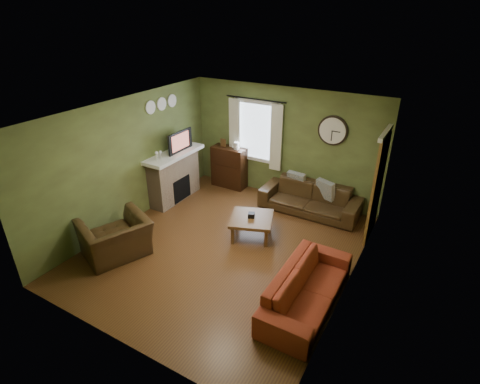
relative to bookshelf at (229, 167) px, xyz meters
The scene contains 31 objects.
floor 2.80m from the bookshelf, 60.41° to the right, with size 4.60×5.20×0.00m, color #543218.
ceiling 3.45m from the bookshelf, 60.41° to the right, with size 4.60×5.20×0.00m, color white.
wall_left 2.69m from the bookshelf, 111.43° to the right, with size 0.00×5.20×2.60m, color #576631.
wall_right 4.44m from the bookshelf, 33.20° to the right, with size 0.00×5.20×2.60m, color #576631.
wall_back 1.58m from the bookshelf, ahead, with size 4.60×0.00×2.60m, color #576631.
wall_front 5.24m from the bookshelf, 74.77° to the right, with size 4.60×0.00×2.60m, color #576631.
fireplace 1.45m from the bookshelf, 120.72° to the right, with size 0.40×1.40×1.10m, color tan.
firebox 1.38m from the bookshelf, 113.83° to the right, with size 0.04×0.60×0.55m, color black.
mantel 1.56m from the bookshelf, 119.69° to the right, with size 0.58×1.60×0.08m, color white.
tv 1.54m from the bookshelf, 122.21° to the right, with size 0.60×0.08×0.35m, color black.
tv_screen 1.54m from the bookshelf, 119.12° to the right, with size 0.02×0.62×0.36m, color #994C3F.
medallion_left 2.53m from the bookshelf, 119.97° to the right, with size 0.28×0.28×0.03m, color white.
medallion_mid 2.32m from the bookshelf, 126.46° to the right, with size 0.28×0.28×0.03m, color white.
medallion_right 2.16m from the bookshelf, 135.78° to the right, with size 0.28×0.28×0.03m, color white.
window_pane 1.20m from the bookshelf, 15.64° to the left, with size 1.00×0.02×1.30m, color silver, non-canonical shape.
curtain_rod 1.88m from the bookshelf, ahead, with size 0.03×0.03×1.50m, color black.
curtain_left 0.94m from the bookshelf, 37.63° to the left, with size 0.28×0.04×1.55m, color beige.
curtain_right 1.53m from the bookshelf, ahead, with size 0.28×0.04×1.55m, color beige.
wall_clock 2.78m from the bookshelf, ahead, with size 0.64×0.06×0.64m, color white, non-canonical shape.
door 3.71m from the bookshelf, ahead, with size 0.05×0.90×2.10m, color brown.
bookshelf is the anchor object (origin of this frame).
book 0.46m from the bookshelf, 81.64° to the left, with size 0.18×0.24×0.02m, color #56381A.
sofa_brown 2.26m from the bookshelf, ahead, with size 2.18×0.85×0.64m, color #362412.
pillow_left 2.53m from the bookshelf, ahead, with size 0.43×0.13×0.43m, color gray.
pillow_right 1.80m from the bookshelf, ahead, with size 0.42×0.13×0.42m, color gray.
sofa_red 4.43m from the bookshelf, 43.06° to the right, with size 2.09×0.82×0.61m, color maroon.
armchair 3.58m from the bookshelf, 93.93° to the right, with size 1.14×0.99×0.74m, color #362412.
coffee_table 2.40m from the bookshelf, 47.98° to the right, with size 0.81×0.81×0.43m, color #56381A, non-canonical shape.
tissue_box 2.38m from the bookshelf, 48.11° to the right, with size 0.12×0.12×0.10m, color black.
wine_glass_a 2.08m from the bookshelf, 110.93° to the right, with size 0.07×0.07×0.21m, color white, non-canonical shape.
wine_glass_b 1.97m from the bookshelf, 112.27° to the right, with size 0.06×0.06×0.18m, color white, non-canonical shape.
Camera 1 is at (3.19, -4.97, 4.17)m, focal length 28.00 mm.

